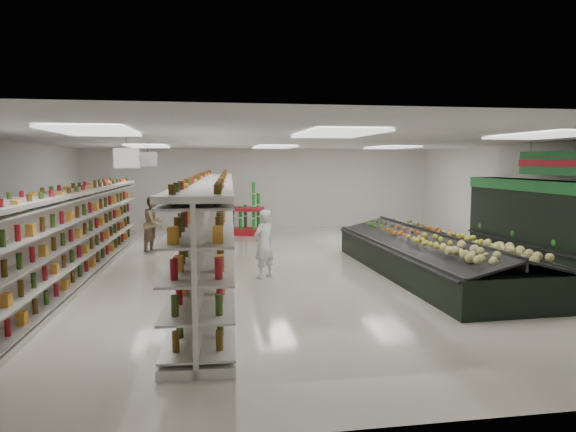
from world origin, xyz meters
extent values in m
plane|color=beige|center=(0.00, 0.00, 0.00)|extent=(16.00, 16.00, 0.00)
cube|color=white|center=(0.00, 0.00, 3.20)|extent=(14.00, 16.00, 0.02)
cube|color=white|center=(0.00, 8.00, 1.60)|extent=(14.00, 0.02, 3.20)
cube|color=white|center=(0.00, -8.00, 1.60)|extent=(14.00, 0.02, 3.20)
cube|color=white|center=(7.00, 0.00, 1.60)|extent=(0.02, 16.00, 3.20)
cube|color=black|center=(6.55, -1.50, 1.10)|extent=(0.80, 8.00, 2.20)
cube|color=#1D6D2C|center=(6.53, -1.50, 2.05)|extent=(0.85, 8.00, 0.30)
cube|color=black|center=(6.30, -1.50, 0.55)|extent=(0.55, 7.80, 0.15)
cube|color=beige|center=(6.40, -1.50, 1.35)|extent=(0.45, 7.70, 0.03)
cube|color=beige|center=(6.40, -1.50, 1.65)|extent=(0.45, 7.70, 0.03)
cube|color=white|center=(-3.80, -2.00, 2.75)|extent=(0.50, 0.06, 0.40)
cube|color=red|center=(-3.80, -2.00, 2.75)|extent=(0.52, 0.02, 0.12)
cylinder|color=black|center=(-3.80, -2.00, 3.05)|extent=(0.01, 0.01, 0.50)
cube|color=white|center=(-3.80, 2.00, 2.75)|extent=(0.50, 0.06, 0.40)
cube|color=red|center=(-3.80, 2.00, 2.75)|extent=(0.52, 0.02, 0.12)
cylinder|color=black|center=(-3.80, 2.00, 3.05)|extent=(0.01, 0.01, 0.50)
cube|color=#1D6D2C|center=(6.25, -1.50, 2.65)|extent=(0.10, 3.20, 0.60)
cube|color=red|center=(6.19, -1.50, 2.65)|extent=(0.03, 3.20, 0.18)
cylinder|color=black|center=(6.25, -0.30, 3.05)|extent=(0.01, 0.01, 0.50)
cube|color=silver|center=(-5.21, -0.62, 0.06)|extent=(1.24, 11.80, 0.12)
cube|color=silver|center=(-5.21, -0.62, 0.98)|extent=(0.41, 11.78, 1.96)
cube|color=silver|center=(-5.21, -0.62, 2.00)|extent=(1.24, 11.80, 0.08)
cube|color=beige|center=(-5.44, -0.61, 0.18)|extent=(0.78, 11.69, 0.03)
cube|color=beige|center=(-5.44, -0.61, 0.61)|extent=(0.78, 11.69, 0.03)
cube|color=beige|center=(-5.44, -0.61, 1.04)|extent=(0.78, 11.69, 0.03)
cube|color=beige|center=(-5.44, -0.61, 1.47)|extent=(0.78, 11.69, 0.03)
cube|color=beige|center=(-5.44, -0.61, 1.89)|extent=(0.78, 11.69, 0.03)
cube|color=beige|center=(-4.99, -0.63, 0.18)|extent=(0.78, 11.69, 0.03)
cube|color=beige|center=(-4.99, -0.63, 0.61)|extent=(0.78, 11.69, 0.03)
cube|color=beige|center=(-4.99, -0.63, 1.04)|extent=(0.78, 11.69, 0.03)
cube|color=beige|center=(-4.99, -0.63, 1.47)|extent=(0.78, 11.69, 0.03)
cube|color=beige|center=(-4.99, -0.63, 1.89)|extent=(0.78, 11.69, 0.03)
cube|color=silver|center=(-2.09, -0.04, 0.07)|extent=(1.63, 13.09, 0.13)
cube|color=silver|center=(-2.09, -0.04, 1.09)|extent=(0.72, 13.05, 2.18)
cube|color=silver|center=(-2.09, -0.04, 2.22)|extent=(1.63, 13.09, 0.09)
cube|color=beige|center=(-2.34, -0.02, 0.20)|extent=(1.13, 12.96, 0.03)
cube|color=beige|center=(-2.34, -0.02, 0.67)|extent=(1.13, 12.96, 0.03)
cube|color=beige|center=(-2.34, -0.02, 1.15)|extent=(1.13, 12.96, 0.03)
cube|color=beige|center=(-2.34, -0.02, 1.62)|extent=(1.13, 12.96, 0.03)
cube|color=beige|center=(-2.34, -0.02, 2.10)|extent=(1.13, 12.96, 0.03)
cube|color=beige|center=(-1.84, -0.05, 0.20)|extent=(1.13, 12.96, 0.03)
cube|color=beige|center=(-1.84, -0.05, 0.67)|extent=(1.13, 12.96, 0.03)
cube|color=beige|center=(-1.84, -0.05, 1.15)|extent=(1.13, 12.96, 0.03)
cube|color=beige|center=(-1.84, -0.05, 1.62)|extent=(1.13, 12.96, 0.03)
cube|color=beige|center=(-1.84, -0.05, 2.10)|extent=(1.13, 12.96, 0.03)
cube|color=black|center=(3.06, -1.43, 0.35)|extent=(2.55, 7.10, 0.71)
cube|color=#262626|center=(1.89, -1.45, 0.73)|extent=(0.20, 7.05, 0.06)
cube|color=#262626|center=(4.22, -1.41, 0.73)|extent=(0.20, 7.05, 0.06)
cube|color=black|center=(2.43, -1.44, 0.83)|extent=(1.43, 6.98, 0.36)
cube|color=black|center=(3.68, -1.42, 0.83)|extent=(1.43, 6.98, 0.36)
cube|color=#262626|center=(3.06, -1.43, 0.93)|extent=(0.18, 6.95, 0.25)
cube|color=red|center=(-0.87, 6.23, 0.11)|extent=(1.56, 1.30, 0.22)
cube|color=#B31728|center=(-0.87, 6.23, 0.95)|extent=(1.63, 1.37, 0.11)
imported|color=silver|center=(-0.94, -1.10, 0.79)|extent=(0.69, 0.66, 1.59)
imported|color=tan|center=(-3.78, 3.06, 0.84)|extent=(0.81, 0.96, 1.69)
camera|label=1|loc=(-2.28, -12.70, 2.67)|focal=32.00mm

